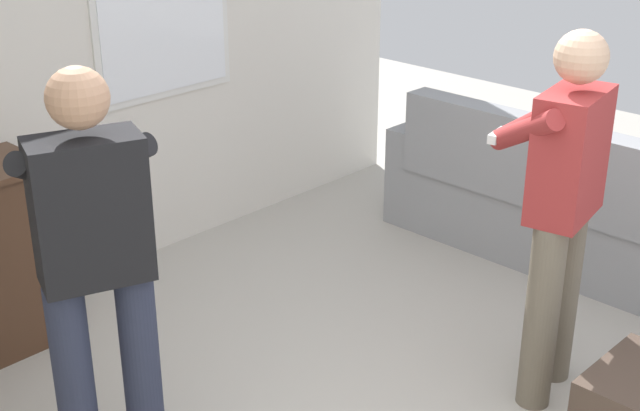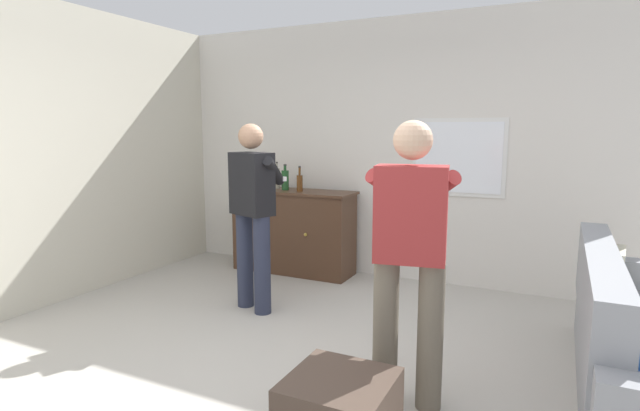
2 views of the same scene
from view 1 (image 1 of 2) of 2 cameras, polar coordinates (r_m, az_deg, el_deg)
wall_back_with_window at (r=4.93m, az=-16.72°, el=10.32°), size 5.20×0.15×2.80m
couch at (r=5.35m, az=15.39°, el=-0.43°), size 0.57×2.34×0.92m
person_standing_left at (r=3.38m, az=-14.18°, el=-3.61°), size 0.52×0.52×1.68m
person_standing_right at (r=3.93m, az=15.19°, el=0.19°), size 0.55×0.51×1.68m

